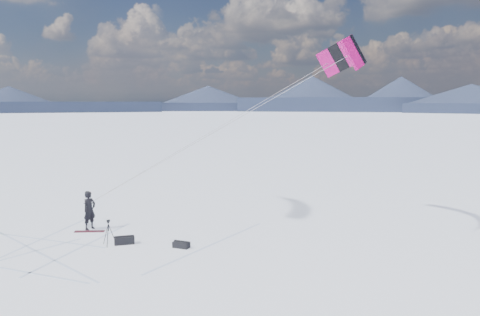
# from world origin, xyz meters

# --- Properties ---
(ground) EXTENTS (1800.00, 1800.00, 0.00)m
(ground) POSITION_xyz_m (0.00, 0.00, 0.00)
(ground) COLOR white
(horizon_hills) EXTENTS (704.00, 704.42, 10.90)m
(horizon_hills) POSITION_xyz_m (-0.00, 0.00, 4.87)
(horizon_hills) COLOR black
(horizon_hills) RESTS_ON ground
(snow_tracks) EXTENTS (17.62, 10.25, 0.01)m
(snow_tracks) POSITION_xyz_m (0.33, 0.01, 0.00)
(snow_tracks) COLOR #A6B5D1
(snow_tracks) RESTS_ON ground
(snowkiter) EXTENTS (0.72, 0.84, 1.96)m
(snowkiter) POSITION_xyz_m (-0.98, 2.19, 0.00)
(snowkiter) COLOR black
(snowkiter) RESTS_ON ground
(snowboard) EXTENTS (1.49, 0.55, 0.04)m
(snowboard) POSITION_xyz_m (-0.80, 1.73, 0.02)
(snowboard) COLOR maroon
(snowboard) RESTS_ON ground
(tripod) EXTENTS (0.61, 0.58, 1.17)m
(tripod) POSITION_xyz_m (1.05, -0.22, 0.76)
(tripod) COLOR black
(tripod) RESTS_ON ground
(gear_bag_a) EXTENTS (0.98, 0.75, 0.40)m
(gear_bag_a) POSITION_xyz_m (1.67, 0.04, 0.18)
(gear_bag_a) COLOR black
(gear_bag_a) RESTS_ON ground
(gear_bag_b) EXTENTS (0.79, 0.52, 0.33)m
(gear_bag_b) POSITION_xyz_m (4.37, -0.15, 0.14)
(gear_bag_b) COLOR black
(gear_bag_b) RESTS_ON ground
(power_kite) EXTENTS (13.77, 5.90, 8.27)m
(power_kite) POSITION_xyz_m (11.63, 4.17, 8.69)
(power_kite) COLOR #B90963
(power_kite) RESTS_ON ground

